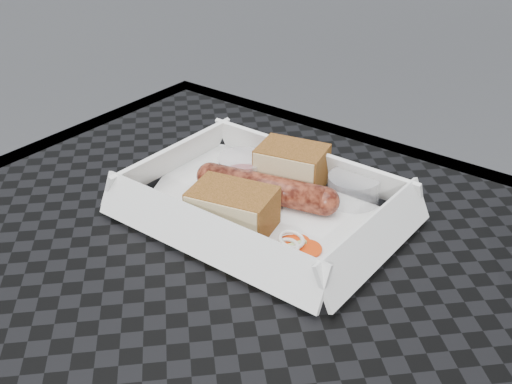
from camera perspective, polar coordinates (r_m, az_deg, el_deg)
food_tray at (r=0.60m, az=0.58°, el=-1.93°), size 0.22×0.15×0.00m
bratwurst at (r=0.61m, az=0.88°, el=0.33°), size 0.14×0.05×0.03m
bread_near at (r=0.64m, az=3.20°, el=2.31°), size 0.07×0.06×0.04m
bread_far at (r=0.57m, az=-2.09°, el=-1.49°), size 0.08×0.06×0.04m
veg_garnish at (r=0.55m, az=3.28°, el=-4.85°), size 0.03×0.03×0.00m
napkin at (r=0.68m, az=-2.81°, el=1.86°), size 0.16×0.16×0.00m
condiment_cup_sauce at (r=0.65m, az=-1.18°, el=1.89°), size 0.05×0.05×0.03m
condiment_cup_empty at (r=0.62m, az=8.64°, el=0.14°), size 0.05×0.05×0.03m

